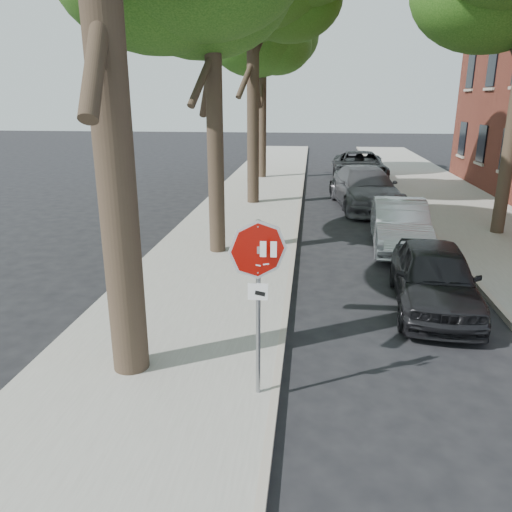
% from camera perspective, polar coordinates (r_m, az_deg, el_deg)
% --- Properties ---
extents(ground, '(120.00, 120.00, 0.00)m').
position_cam_1_polar(ground, '(7.65, 5.68, -16.25)').
color(ground, black).
rests_on(ground, ground).
extents(sidewalk_left, '(4.00, 55.00, 0.12)m').
position_cam_1_polar(sidewalk_left, '(18.99, -1.33, 4.85)').
color(sidewalk_left, gray).
rests_on(sidewalk_left, ground).
extents(sidewalk_right, '(4.00, 55.00, 0.12)m').
position_cam_1_polar(sidewalk_right, '(19.77, 23.96, 3.84)').
color(sidewalk_right, gray).
rests_on(sidewalk_right, ground).
extents(curb_left, '(0.12, 55.00, 0.13)m').
position_cam_1_polar(curb_left, '(18.83, 4.89, 4.70)').
color(curb_left, '#9E9384').
rests_on(curb_left, ground).
extents(curb_right, '(0.12, 55.00, 0.13)m').
position_cam_1_polar(curb_right, '(19.25, 18.13, 4.16)').
color(curb_right, '#9E9384').
rests_on(curb_right, ground).
extents(stop_sign, '(0.76, 0.34, 2.61)m').
position_cam_1_polar(stop_sign, '(6.77, 0.24, -2.26)').
color(stop_sign, gray).
rests_on(stop_sign, sidewalk_left).
extents(tree_far, '(5.29, 4.91, 9.33)m').
position_cam_1_polar(tree_far, '(27.76, 0.77, 23.72)').
color(tree_far, black).
rests_on(tree_far, sidewalk_left).
extents(car_a, '(1.94, 4.14, 1.37)m').
position_cam_1_polar(car_a, '(11.07, 19.70, -2.26)').
color(car_a, black).
rests_on(car_a, ground).
extents(car_b, '(1.75, 4.35, 1.40)m').
position_cam_1_polar(car_b, '(15.24, 16.09, 3.44)').
color(car_b, '#ADB0B5').
rests_on(car_b, ground).
extents(car_c, '(2.93, 5.80, 1.61)m').
position_cam_1_polar(car_c, '(20.70, 12.33, 7.62)').
color(car_c, '#444348').
rests_on(car_c, ground).
extents(car_d, '(2.76, 5.79, 1.59)m').
position_cam_1_polar(car_d, '(27.06, 11.75, 9.91)').
color(car_d, black).
rests_on(car_d, ground).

